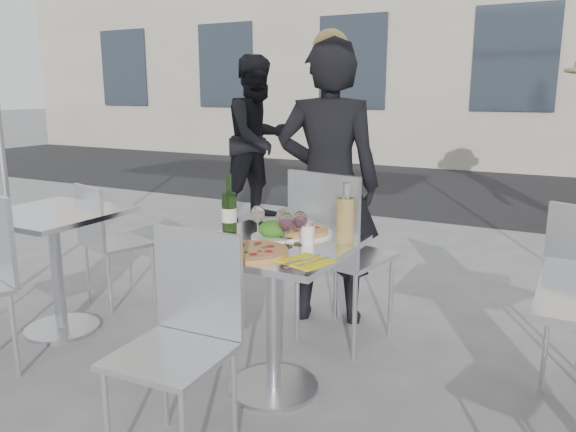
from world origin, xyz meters
The scene contains 21 objects.
ground centered at (0.00, 0.00, 0.00)m, with size 80.00×80.00×0.00m, color slate.
street_asphalt centered at (0.00, 6.50, 0.00)m, with size 24.00×5.00×0.00m, color black.
main_table centered at (0.00, 0.00, 0.54)m, with size 0.72×0.72×0.75m.
side_table_left centered at (-1.50, 0.00, 0.54)m, with size 0.72×0.72×0.75m.
chair_far centered at (0.05, 0.61, 0.60)m, with size 0.55×0.56×1.02m.
chair_near centered at (-0.09, -0.56, 0.53)m, with size 0.43×0.44×0.90m.
side_chair_lfar centered at (-1.57, 0.47, 0.50)m, with size 0.48×0.49×0.84m.
woman_diner centered at (-0.14, 0.95, 0.88)m, with size 0.64×0.42×1.75m, color black.
pedestrian_a centered at (-2.02, 3.24, 0.92)m, with size 0.89×0.70×1.84m, color black.
pizza_near centered at (0.00, -0.19, 0.76)m, with size 0.33×0.33×0.02m.
pizza_far centered at (0.04, 0.22, 0.77)m, with size 0.31×0.31×0.03m.
salad_plate centered at (-0.04, 0.09, 0.79)m, with size 0.22×0.22×0.09m.
wine_bottle centered at (-0.29, 0.08, 0.86)m, with size 0.07×0.08×0.29m.
carafe centered at (0.31, 0.12, 0.87)m, with size 0.08×0.08×0.29m.
sugar_shaker centered at (0.15, 0.06, 0.80)m, with size 0.06×0.06×0.11m.
wineglass_white_a centered at (-0.12, 0.06, 0.86)m, with size 0.07×0.07×0.16m.
wineglass_white_b centered at (0.02, 0.06, 0.86)m, with size 0.07×0.07×0.16m.
wineglass_red_a centered at (0.08, -0.02, 0.86)m, with size 0.07×0.07×0.16m.
wineglass_red_b centered at (0.12, 0.04, 0.86)m, with size 0.07×0.07×0.16m.
napkin_left centered at (-0.25, -0.19, 0.75)m, with size 0.24×0.24×0.01m.
napkin_right centered at (0.27, -0.19, 0.75)m, with size 0.23×0.23×0.01m.
Camera 1 is at (1.25, -2.19, 1.44)m, focal length 35.00 mm.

